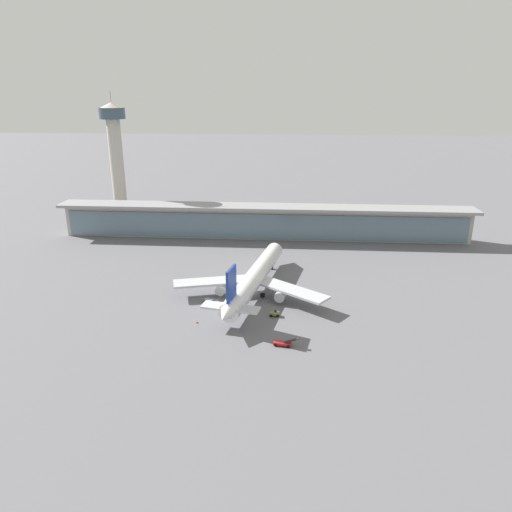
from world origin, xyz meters
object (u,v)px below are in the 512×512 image
service_truck_under_wing_grey (212,301)px  control_tower (116,154)px  service_truck_mid_apron_red (283,343)px  safety_cone_alpha (197,322)px  airliner_on_stand (254,278)px  service_truck_near_nose_olive (275,314)px

service_truck_under_wing_grey → control_tower: bearing=123.7°
service_truck_mid_apron_red → control_tower: (-82.79, 114.19, 33.70)m
service_truck_mid_apron_red → safety_cone_alpha: bearing=156.1°
airliner_on_stand → service_truck_mid_apron_red: airliner_on_stand is taller
service_truck_under_wing_grey → safety_cone_alpha: size_ratio=9.27×
airliner_on_stand → safety_cone_alpha: (-14.81, -21.57, -5.28)m
airliner_on_stand → service_truck_under_wing_grey: size_ratio=10.22×
service_truck_under_wing_grey → service_truck_mid_apron_red: size_ratio=0.94×
service_truck_mid_apron_red → control_tower: 145.01m
airliner_on_stand → service_truck_mid_apron_red: (10.15, -32.65, -4.79)m
service_truck_mid_apron_red → control_tower: size_ratio=0.11×
service_truck_near_nose_olive → safety_cone_alpha: service_truck_near_nose_olive is taller
service_truck_near_nose_olive → service_truck_mid_apron_red: 17.19m
airliner_on_stand → service_truck_near_nose_olive: size_ratio=23.14×
airliner_on_stand → service_truck_mid_apron_red: size_ratio=9.58×
airliner_on_stand → service_truck_near_nose_olive: bearing=-65.3°
service_truck_under_wing_grey → control_tower: (-59.84, 89.65, 33.70)m
airliner_on_stand → service_truck_under_wing_grey: bearing=-147.6°
service_truck_near_nose_olive → safety_cone_alpha: bearing=-165.1°
service_truck_under_wing_grey → control_tower: control_tower is taller
service_truck_under_wing_grey → safety_cone_alpha: bearing=-98.5°
airliner_on_stand → service_truck_mid_apron_red: 34.53m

